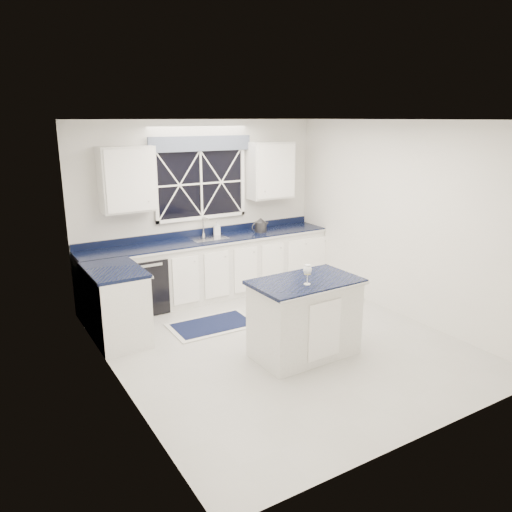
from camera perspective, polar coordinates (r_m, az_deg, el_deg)
ground at (r=6.36m, az=2.73°, el=-9.82°), size 4.50×4.50×0.00m
back_wall at (r=7.84m, az=-6.35°, el=5.36°), size 4.00×0.10×2.70m
base_cabinets at (r=7.51m, az=-6.94°, el=-2.19°), size 3.99×1.60×0.90m
countertop at (r=7.66m, az=-5.31°, el=1.86°), size 3.98×0.64×0.04m
dishwasher at (r=7.41m, az=-12.89°, el=-3.05°), size 0.60×0.58×0.82m
window at (r=7.73m, az=-6.31°, el=8.82°), size 1.65×0.09×1.26m
upper_cabinets at (r=7.61m, az=-5.93°, el=9.25°), size 3.10×0.34×0.90m
faucet at (r=7.79m, az=-5.97°, el=3.43°), size 0.05×0.20×0.30m
island at (r=5.90m, az=5.58°, el=-7.02°), size 1.26×0.78×0.93m
rug at (r=6.85m, az=-4.99°, el=-7.84°), size 1.15×0.71×0.02m
kettle at (r=8.05m, az=0.51°, el=3.51°), size 0.32×0.20×0.23m
wine_glass at (r=5.55m, az=5.90°, el=-1.70°), size 0.10×0.10×0.23m
soap_bottle at (r=7.87m, az=-4.50°, el=3.22°), size 0.13×0.13×0.22m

